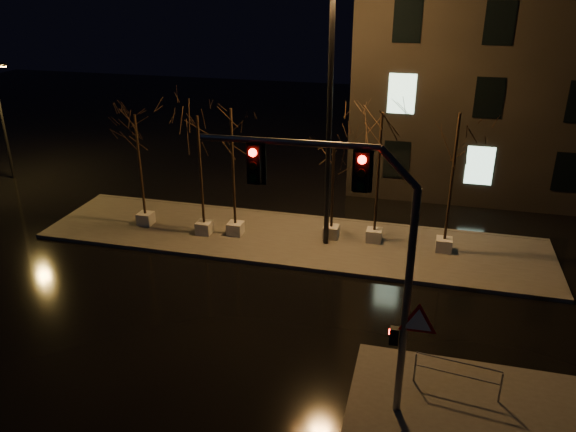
# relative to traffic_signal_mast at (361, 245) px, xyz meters

# --- Properties ---
(ground) EXTENTS (90.00, 90.00, 0.00)m
(ground) POSITION_rel_traffic_signal_mast_xyz_m (-4.14, 3.66, -4.87)
(ground) COLOR black
(ground) RESTS_ON ground
(median) EXTENTS (22.00, 5.00, 0.15)m
(median) POSITION_rel_traffic_signal_mast_xyz_m (-4.14, 9.66, -4.80)
(median) COLOR #46433E
(median) RESTS_ON ground
(sidewalk_corner) EXTENTS (7.00, 5.00, 0.15)m
(sidewalk_corner) POSITION_rel_traffic_signal_mast_xyz_m (3.36, 0.16, -4.80)
(sidewalk_corner) COLOR #46433E
(sidewalk_corner) RESTS_ON ground
(tree_0) EXTENTS (1.80, 1.80, 5.26)m
(tree_0) POSITION_rel_traffic_signal_mast_xyz_m (-10.96, 9.37, -0.73)
(tree_0) COLOR beige
(tree_0) RESTS_ON median
(tree_1) EXTENTS (1.80, 1.80, 5.45)m
(tree_1) POSITION_rel_traffic_signal_mast_xyz_m (-7.96, 9.10, -0.59)
(tree_1) COLOR beige
(tree_1) RESTS_ON median
(tree_2) EXTENTS (1.80, 1.80, 5.79)m
(tree_2) POSITION_rel_traffic_signal_mast_xyz_m (-6.59, 9.36, -0.33)
(tree_2) COLOR beige
(tree_2) RESTS_ON median
(tree_3) EXTENTS (1.80, 1.80, 4.37)m
(tree_3) POSITION_rel_traffic_signal_mast_xyz_m (-2.42, 10.06, -1.41)
(tree_3) COLOR beige
(tree_3) RESTS_ON median
(tree_4) EXTENTS (1.80, 1.80, 5.78)m
(tree_4) POSITION_rel_traffic_signal_mast_xyz_m (-0.56, 10.16, -0.34)
(tree_4) COLOR beige
(tree_4) RESTS_ON median
(tree_5) EXTENTS (1.80, 1.80, 5.97)m
(tree_5) POSITION_rel_traffic_signal_mast_xyz_m (2.36, 9.96, -0.19)
(tree_5) COLOR beige
(tree_5) RESTS_ON median
(traffic_signal_mast) EXTENTS (5.89, 0.33, 7.19)m
(traffic_signal_mast) POSITION_rel_traffic_signal_mast_xyz_m (0.00, 0.00, 0.00)
(traffic_signal_mast) COLOR slate
(traffic_signal_mast) RESTS_ON sidewalk_corner
(streetlight_main) EXTENTS (2.70, 0.59, 10.80)m
(streetlight_main) POSITION_rel_traffic_signal_mast_xyz_m (-2.54, 9.48, 1.51)
(streetlight_main) COLOR black
(streetlight_main) RESTS_ON median
(streetlight_far) EXTENTS (1.27, 0.49, 6.54)m
(streetlight_far) POSITION_rel_traffic_signal_mast_xyz_m (-21.53, 13.73, -1.27)
(streetlight_far) COLOR black
(streetlight_far) RESTS_ON ground
(guard_rail_a) EXTENTS (2.30, 0.36, 1.00)m
(guard_rail_a) POSITION_rel_traffic_signal_mast_xyz_m (2.68, 1.15, -4.07)
(guard_rail_a) COLOR slate
(guard_rail_a) RESTS_ON sidewalk_corner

